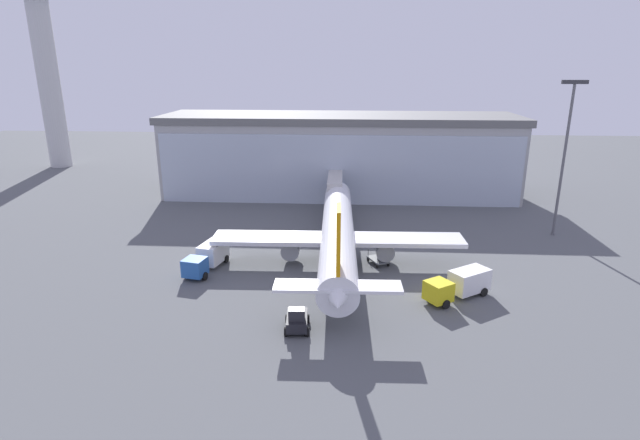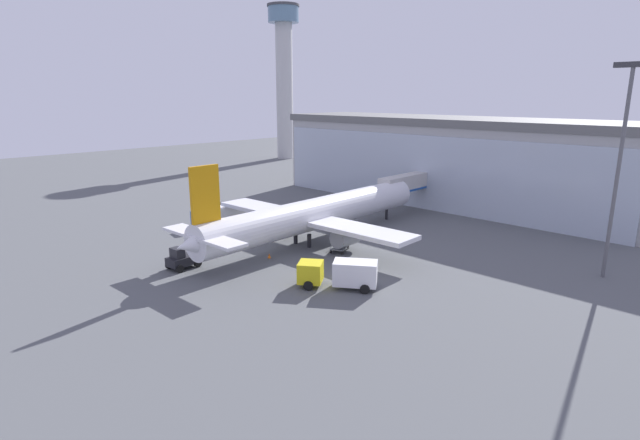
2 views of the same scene
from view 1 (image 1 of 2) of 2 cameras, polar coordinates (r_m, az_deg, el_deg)
The scene contains 12 objects.
ground at distance 53.90m, azimuth 1.00°, elevation -7.02°, with size 240.00×240.00×0.00m, color #545659.
terminal_building at distance 89.23m, azimuth 2.24°, elevation 7.49°, with size 61.53×16.27×13.95m.
jet_bridge at distance 78.53m, azimuth 1.76°, elevation 4.26°, with size 2.46×12.68×5.84m.
control_tower at distance 127.20m, azimuth -28.94°, elevation 16.15°, with size 8.63×8.63×40.86m.
apron_light_mast at distance 72.59m, azimuth 26.25°, elevation 7.46°, with size 3.20×0.40×20.41m.
airplane at distance 58.21m, azimuth 2.04°, elevation -1.50°, with size 28.80×38.83×10.97m.
catering_truck at distance 57.84m, azimuth -12.73°, elevation -4.15°, with size 3.73×7.60×2.65m.
fuel_truck at distance 51.67m, azimuth 15.66°, elevation -7.05°, with size 7.25×5.97×2.65m.
baggage_cart at distance 58.67m, azimuth 6.65°, elevation -4.52°, with size 2.68×3.22×1.50m.
pushback_tug at distance 44.33m, azimuth -2.65°, elevation -11.34°, with size 2.37×3.33×2.30m.
safety_cone_nose at distance 51.94m, azimuth 2.72°, elevation -7.69°, with size 0.36×0.36×0.55m, color orange.
safety_cone_wingtip at distance 62.39m, azimuth -12.26°, elevation -3.68°, with size 0.36×0.36×0.55m, color orange.
Camera 1 is at (2.24, -49.04, 22.25)m, focal length 28.00 mm.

